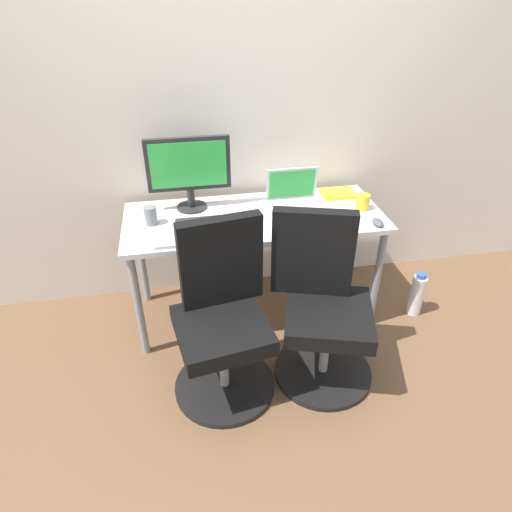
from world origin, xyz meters
TOP-DOWN VIEW (x-y plane):
  - ground_plane at (0.00, 0.00)m, footprint 5.28×5.28m
  - back_wall at (0.00, 0.39)m, footprint 4.40×0.04m
  - desk at (0.00, 0.00)m, footprint 1.51×0.62m
  - office_chair_left at (-0.27, -0.55)m, footprint 0.54×0.54m
  - office_chair_right at (0.26, -0.55)m, footprint 0.55×0.55m
  - water_bottle_on_floor at (1.03, -0.21)m, footprint 0.09×0.09m
  - desktop_monitor at (-0.35, 0.17)m, footprint 0.48×0.18m
  - open_laptop at (0.25, 0.06)m, footprint 0.31×0.26m
  - keyboard_by_monitor at (-0.40, -0.23)m, footprint 0.34×0.12m
  - keyboard_by_laptop at (-0.29, -0.05)m, footprint 0.34×0.12m
  - mouse_by_monitor at (0.66, -0.24)m, footprint 0.06×0.10m
  - mouse_by_laptop at (-0.08, -0.22)m, footprint 0.06×0.10m
  - coffee_mug at (0.65, -0.03)m, footprint 0.08×0.08m
  - pen_cup at (-0.59, 0.01)m, footprint 0.07×0.07m
  - phone_near_laptop at (0.34, -0.20)m, footprint 0.07×0.14m
  - notebook at (0.57, 0.18)m, footprint 0.21×0.15m

SIDE VIEW (x-z plane):
  - ground_plane at x=0.00m, z-range 0.00..0.00m
  - water_bottle_on_floor at x=1.03m, z-range -0.01..0.30m
  - office_chair_left at x=-0.27m, z-range -0.05..0.89m
  - office_chair_right at x=0.26m, z-range -0.05..0.89m
  - desk at x=0.00m, z-range 0.28..1.00m
  - phone_near_laptop at x=0.34m, z-range 0.71..0.72m
  - keyboard_by_monitor at x=-0.40m, z-range 0.71..0.73m
  - keyboard_by_laptop at x=-0.29m, z-range 0.71..0.73m
  - notebook at x=0.57m, z-range 0.71..0.74m
  - mouse_by_monitor at x=0.66m, z-range 0.71..0.74m
  - mouse_by_laptop at x=-0.08m, z-range 0.71..0.74m
  - coffee_mug at x=0.65m, z-range 0.71..0.80m
  - pen_cup at x=-0.59m, z-range 0.71..0.82m
  - open_laptop at x=0.25m, z-range 0.65..0.88m
  - desktop_monitor at x=-0.35m, z-range 0.75..1.18m
  - back_wall at x=0.00m, z-range 0.00..2.60m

